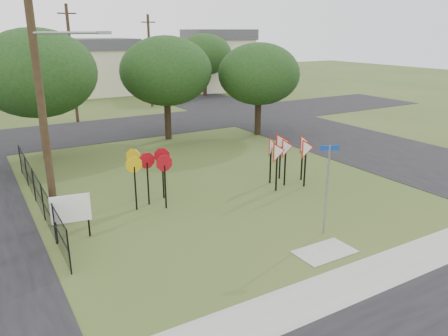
{
  "coord_description": "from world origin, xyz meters",
  "views": [
    {
      "loc": [
        -9.57,
        -11.91,
        7.08
      ],
      "look_at": [
        -0.72,
        3.0,
        1.6
      ],
      "focal_mm": 35.0,
      "sensor_mm": 36.0,
      "label": 1
    }
  ],
  "objects_px": {
    "street_name_sign": "(327,185)",
    "info_board": "(71,210)",
    "yield_sign_cluster": "(287,149)",
    "stop_sign_cluster": "(148,165)"
  },
  "relations": [
    {
      "from": "street_name_sign",
      "to": "info_board",
      "type": "relative_size",
      "value": 1.97
    },
    {
      "from": "street_name_sign",
      "to": "yield_sign_cluster",
      "type": "distance_m",
      "value": 5.39
    },
    {
      "from": "stop_sign_cluster",
      "to": "info_board",
      "type": "relative_size",
      "value": 1.38
    },
    {
      "from": "stop_sign_cluster",
      "to": "yield_sign_cluster",
      "type": "height_order",
      "value": "yield_sign_cluster"
    },
    {
      "from": "street_name_sign",
      "to": "stop_sign_cluster",
      "type": "relative_size",
      "value": 1.43
    },
    {
      "from": "street_name_sign",
      "to": "yield_sign_cluster",
      "type": "bearing_deg",
      "value": 66.32
    },
    {
      "from": "info_board",
      "to": "street_name_sign",
      "type": "bearing_deg",
      "value": -27.35
    },
    {
      "from": "yield_sign_cluster",
      "to": "info_board",
      "type": "xyz_separation_m",
      "value": [
        -10.14,
        -0.8,
        -0.65
      ]
    },
    {
      "from": "stop_sign_cluster",
      "to": "info_board",
      "type": "bearing_deg",
      "value": -153.81
    },
    {
      "from": "stop_sign_cluster",
      "to": "yield_sign_cluster",
      "type": "xyz_separation_m",
      "value": [
        6.57,
        -0.95,
        0.04
      ]
    }
  ]
}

